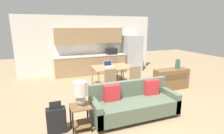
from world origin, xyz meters
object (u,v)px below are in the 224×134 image
at_px(dining_table, 112,68).
at_px(dining_chair_near_left, 109,81).
at_px(dining_chair_far_right, 115,67).
at_px(refrigerator, 132,53).
at_px(vase, 178,64).
at_px(table_lamp, 80,92).
at_px(laptop, 108,65).
at_px(credenza, 171,79).
at_px(dining_chair_near_right, 134,78).
at_px(couch, 133,103).
at_px(suitcase, 56,120).
at_px(side_table, 81,114).

height_order(dining_table, dining_chair_near_left, dining_chair_near_left).
bearing_deg(dining_chair_far_right, dining_table, -126.22).
bearing_deg(refrigerator, dining_chair_near_left, -129.28).
distance_m(vase, dining_chair_far_right, 2.55).
relative_size(table_lamp, vase, 1.56).
xyz_separation_m(refrigerator, laptop, (-1.91, -1.76, -0.09)).
bearing_deg(refrigerator, credenza, -88.37).
relative_size(dining_chair_far_right, dining_chair_near_right, 1.00).
height_order(couch, suitcase, couch).
bearing_deg(vase, dining_chair_far_right, 131.29).
height_order(couch, vase, vase).
height_order(dining_table, laptop, laptop).
relative_size(side_table, table_lamp, 1.03).
distance_m(table_lamp, credenza, 3.83).
bearing_deg(side_table, dining_chair_near_left, 51.96).
distance_m(refrigerator, dining_chair_far_right, 1.73).
xyz_separation_m(dining_chair_far_right, dining_chair_near_right, (0.01, -1.69, 0.00)).
bearing_deg(dining_chair_near_left, dining_chair_far_right, -121.68).
distance_m(vase, laptop, 2.51).
distance_m(side_table, dining_chair_near_left, 1.98).
bearing_deg(side_table, laptop, 58.62).
distance_m(credenza, dining_chair_near_left, 2.34).
height_order(couch, table_lamp, table_lamp).
relative_size(credenza, laptop, 3.89).
relative_size(couch, credenza, 1.70).
xyz_separation_m(table_lamp, suitcase, (-0.52, 0.07, -0.59)).
distance_m(vase, suitcase, 4.53).
distance_m(side_table, dining_chair_near_right, 2.66).
xyz_separation_m(refrigerator, credenza, (0.08, -2.91, -0.52)).
xyz_separation_m(dining_table, couch, (-0.33, -2.35, -0.34)).
relative_size(credenza, dining_chair_far_right, 1.35).
relative_size(vase, laptop, 1.07).
bearing_deg(table_lamp, dining_chair_far_right, 57.37).
bearing_deg(credenza, dining_chair_near_left, 176.07).
bearing_deg(table_lamp, dining_chair_near_left, 52.39).
distance_m(side_table, table_lamp, 0.50).
bearing_deg(dining_table, dining_chair_near_left, -116.92).
relative_size(vase, dining_chair_near_right, 0.37).
xyz_separation_m(side_table, dining_chair_near_right, (2.13, 1.60, 0.14)).
bearing_deg(refrigerator, dining_chair_far_right, -142.85).
bearing_deg(dining_chair_far_right, suitcase, -137.12).
distance_m(dining_table, vase, 2.37).
relative_size(side_table, suitcase, 0.79).
xyz_separation_m(dining_table, table_lamp, (-1.66, -2.46, 0.18)).
relative_size(credenza, dining_chair_near_right, 1.35).
distance_m(couch, side_table, 1.34).
xyz_separation_m(refrigerator, dining_chair_near_left, (-2.25, -2.75, -0.37)).
height_order(dining_table, credenza, dining_table).
xyz_separation_m(dining_chair_near_left, suitcase, (-1.72, -1.48, -0.23)).
bearing_deg(suitcase, vase, 17.13).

